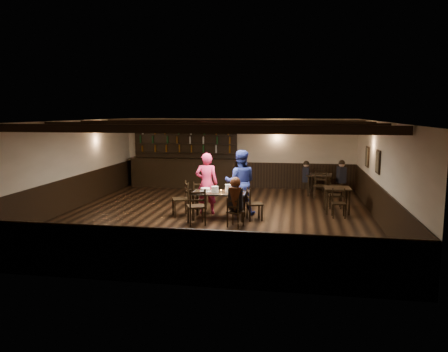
% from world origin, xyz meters
% --- Properties ---
extents(ground, '(10.00, 10.00, 0.00)m').
position_xyz_m(ground, '(0.00, 0.00, 0.00)').
color(ground, black).
rests_on(ground, ground).
extents(room_shell, '(9.02, 10.02, 2.71)m').
position_xyz_m(room_shell, '(0.01, 0.04, 1.75)').
color(room_shell, beige).
rests_on(room_shell, ground).
extents(dining_table, '(1.50, 0.79, 0.75)m').
position_xyz_m(dining_table, '(0.17, -0.22, 0.66)').
color(dining_table, black).
rests_on(dining_table, ground).
extents(chair_near_left, '(0.59, 0.58, 0.98)m').
position_xyz_m(chair_near_left, '(-0.28, -1.03, 0.57)').
color(chair_near_left, black).
rests_on(chair_near_left, ground).
extents(chair_near_right, '(0.46, 0.45, 0.78)m').
position_xyz_m(chair_near_right, '(0.72, -1.07, 0.46)').
color(chair_near_right, black).
rests_on(chair_near_right, ground).
extents(chair_end_left, '(0.59, 0.60, 0.99)m').
position_xyz_m(chair_end_left, '(-0.90, -0.07, 0.58)').
color(chair_end_left, black).
rests_on(chair_end_left, ground).
extents(chair_end_right, '(0.51, 0.52, 0.90)m').
position_xyz_m(chair_end_right, '(1.08, -0.21, 0.52)').
color(chair_end_right, black).
rests_on(chair_end_right, ground).
extents(chair_far_pushed, '(0.49, 0.48, 0.82)m').
position_xyz_m(chair_far_pushed, '(-0.66, 0.99, 0.48)').
color(chair_far_pushed, black).
rests_on(chair_far_pushed, ground).
extents(woman_pink, '(0.69, 0.48, 1.79)m').
position_xyz_m(woman_pink, '(-0.31, 0.36, 0.89)').
color(woman_pink, '#D73272').
rests_on(woman_pink, ground).
extents(man_blue, '(0.97, 0.78, 1.88)m').
position_xyz_m(man_blue, '(0.67, 0.44, 0.94)').
color(man_blue, navy).
rests_on(man_blue, ground).
extents(seated_person, '(0.36, 0.54, 0.87)m').
position_xyz_m(seated_person, '(0.74, -1.03, 0.85)').
color(seated_person, black).
rests_on(seated_person, ground).
extents(cake, '(0.32, 0.32, 0.10)m').
position_xyz_m(cake, '(-0.23, -0.17, 0.80)').
color(cake, white).
rests_on(cake, dining_table).
extents(plate_stack_a, '(0.19, 0.19, 0.18)m').
position_xyz_m(plate_stack_a, '(0.07, -0.32, 0.84)').
color(plate_stack_a, white).
rests_on(plate_stack_a, dining_table).
extents(plate_stack_b, '(0.18, 0.18, 0.21)m').
position_xyz_m(plate_stack_b, '(0.42, -0.16, 0.86)').
color(plate_stack_b, white).
rests_on(plate_stack_b, dining_table).
extents(tea_light, '(0.05, 0.05, 0.06)m').
position_xyz_m(tea_light, '(0.20, -0.11, 0.78)').
color(tea_light, '#A5A8AD').
rests_on(tea_light, dining_table).
extents(salt_shaker, '(0.04, 0.04, 0.10)m').
position_xyz_m(salt_shaker, '(0.52, -0.33, 0.80)').
color(salt_shaker, silver).
rests_on(salt_shaker, dining_table).
extents(pepper_shaker, '(0.04, 0.04, 0.09)m').
position_xyz_m(pepper_shaker, '(0.58, -0.34, 0.80)').
color(pepper_shaker, '#A5A8AD').
rests_on(pepper_shaker, dining_table).
extents(drink_glass, '(0.07, 0.07, 0.10)m').
position_xyz_m(drink_glass, '(0.41, -0.06, 0.80)').
color(drink_glass, silver).
rests_on(drink_glass, dining_table).
extents(menu_red, '(0.35, 0.26, 0.00)m').
position_xyz_m(menu_red, '(0.68, -0.33, 0.75)').
color(menu_red, maroon).
rests_on(menu_red, dining_table).
extents(menu_blue, '(0.32, 0.26, 0.00)m').
position_xyz_m(menu_blue, '(0.68, -0.04, 0.75)').
color(menu_blue, '#0F1A4F').
rests_on(menu_blue, dining_table).
extents(bar_counter, '(4.35, 0.70, 2.20)m').
position_xyz_m(bar_counter, '(-2.13, 4.72, 0.73)').
color(bar_counter, black).
rests_on(bar_counter, ground).
extents(back_table_a, '(0.78, 0.78, 0.75)m').
position_xyz_m(back_table_a, '(3.47, 1.10, 0.65)').
color(back_table_a, black).
rests_on(back_table_a, ground).
extents(back_table_b, '(0.94, 0.94, 0.75)m').
position_xyz_m(back_table_b, '(3.08, 3.82, 0.65)').
color(back_table_b, black).
rests_on(back_table_b, ground).
extents(bg_patron_left, '(0.26, 0.39, 0.76)m').
position_xyz_m(bg_patron_left, '(2.61, 3.84, 0.84)').
color(bg_patron_left, black).
rests_on(bg_patron_left, ground).
extents(bg_patron_right, '(0.32, 0.44, 0.81)m').
position_xyz_m(bg_patron_right, '(3.84, 3.80, 0.87)').
color(bg_patron_right, black).
rests_on(bg_patron_right, ground).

